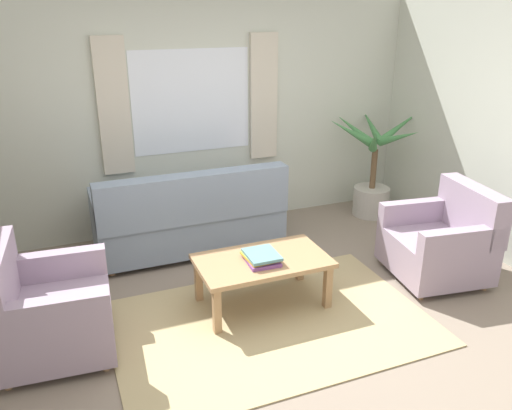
# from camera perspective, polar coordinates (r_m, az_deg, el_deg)

# --- Properties ---
(ground_plane) EXTENTS (6.24, 6.24, 0.00)m
(ground_plane) POSITION_cam_1_polar(r_m,az_deg,el_deg) (4.30, 1.70, -13.00)
(ground_plane) COLOR gray
(wall_back) EXTENTS (5.32, 0.12, 2.60)m
(wall_back) POSITION_cam_1_polar(r_m,az_deg,el_deg) (5.81, -7.23, 9.93)
(wall_back) COLOR beige
(wall_back) RESTS_ON ground_plane
(window_with_curtains) EXTENTS (1.98, 0.07, 1.40)m
(window_with_curtains) POSITION_cam_1_polar(r_m,az_deg,el_deg) (5.70, -7.07, 11.26)
(window_with_curtains) COLOR white
(area_rug) EXTENTS (2.52, 1.66, 0.01)m
(area_rug) POSITION_cam_1_polar(r_m,az_deg,el_deg) (4.30, 1.70, -12.94)
(area_rug) COLOR tan
(area_rug) RESTS_ON ground_plane
(couch) EXTENTS (1.90, 0.82, 0.92)m
(couch) POSITION_cam_1_polar(r_m,az_deg,el_deg) (5.36, -7.32, -1.46)
(couch) COLOR gray
(couch) RESTS_ON ground_plane
(armchair_left) EXTENTS (0.88, 0.90, 0.88)m
(armchair_left) POSITION_cam_1_polar(r_m,az_deg,el_deg) (4.11, -22.36, -10.75)
(armchair_left) COLOR #998499
(armchair_left) RESTS_ON ground_plane
(armchair_right) EXTENTS (0.93, 0.94, 0.88)m
(armchair_right) POSITION_cam_1_polar(r_m,az_deg,el_deg) (5.14, 19.92, -3.84)
(armchair_right) COLOR #998499
(armchair_right) RESTS_ON ground_plane
(coffee_table) EXTENTS (1.10, 0.64, 0.44)m
(coffee_table) POSITION_cam_1_polar(r_m,az_deg,el_deg) (4.36, 0.70, -6.63)
(coffee_table) COLOR #A87F56
(coffee_table) RESTS_ON ground_plane
(book_stack_on_table) EXTENTS (0.27, 0.34, 0.07)m
(book_stack_on_table) POSITION_cam_1_polar(r_m,az_deg,el_deg) (4.28, 0.58, -5.78)
(book_stack_on_table) COLOR #7F478C
(book_stack_on_table) RESTS_ON coffee_table
(potted_plant) EXTENTS (1.32, 1.11, 1.27)m
(potted_plant) POSITION_cam_1_polar(r_m,az_deg,el_deg) (6.40, 12.74, 3.06)
(potted_plant) COLOR #B7B2A8
(potted_plant) RESTS_ON ground_plane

